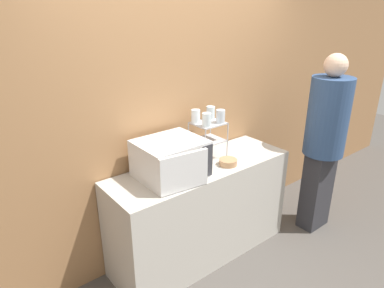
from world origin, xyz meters
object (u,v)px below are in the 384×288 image
Objects in this scene: glass_back_left at (196,116)px; bowl at (228,162)px; glass_front_right at (220,116)px; glass_back_right at (211,113)px; dish_rack at (208,133)px; glass_front_left at (207,120)px; person at (325,137)px; microwave at (171,159)px.

glass_back_left reaches higher than bowl.
glass_front_right is at bearing 74.91° from bowl.
dish_rack is at bearing -141.85° from glass_back_right.
glass_front_left is at bearing -140.39° from glass_back_right.
bowl is (0.11, -0.16, -0.37)m from glass_front_left.
dish_rack is 1.20m from person.
microwave is 0.49m from dish_rack.
glass_front_left is (-0.08, -0.07, 0.15)m from dish_rack.
glass_back_right reaches higher than bowl.
person is at bearing -20.41° from glass_front_left.
person is at bearing -29.56° from glass_back_right.
glass_back_left is 1.33m from person.
glass_back_right is 1.18m from person.
glass_back_left reaches higher than dish_rack.
glass_front_right is (-0.01, -0.14, 0.00)m from glass_back_right.
glass_front_left is 1.27m from person.
glass_back_left is at bearing 142.70° from dish_rack.
glass_back_left is (-0.01, 0.14, 0.00)m from glass_front_left.
dish_rack is 2.91× the size of glass_front_right.
glass_front_right is 0.40m from bowl.
microwave is 0.63m from glass_back_right.
glass_back_right is at bearing -0.45° from glass_back_left.
dish_rack is at bearing 41.11° from glass_front_left.
dish_rack is 2.91× the size of glass_back_right.
person reaches higher than glass_front_right.
glass_back_right is (0.08, 0.07, 0.15)m from dish_rack.
dish_rack is 2.17× the size of bowl.
glass_front_left and glass_back_left have the same top height.
glass_front_right reaches higher than dish_rack.
person reaches higher than bowl.
glass_front_right is 0.22m from glass_back_left.
bowl is at bearing -14.24° from microwave.
microwave is 0.48m from glass_back_left.
glass_back_left is 0.06× the size of person.
bowl is (0.04, -0.23, -0.22)m from dish_rack.
glass_back_right is at bearing 150.44° from person.
glass_back_left is (-0.09, 0.07, 0.15)m from dish_rack.
dish_rack is 2.91× the size of glass_front_left.
glass_front_right reaches higher than microwave.
person reaches higher than glass_back_right.
glass_back_left is at bearing 140.52° from glass_front_right.
glass_front_left is 0.06× the size of person.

